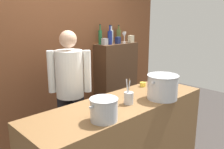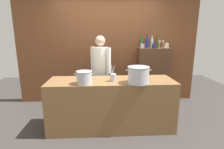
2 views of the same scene
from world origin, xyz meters
name	(u,v)px [view 2 (image 2 of 2)]	position (x,y,z in m)	size (l,w,h in m)	color
ground_plane	(111,126)	(0.00, 0.00, 0.00)	(8.00, 8.00, 0.00)	#383330
brick_back_panel	(108,42)	(0.00, 1.40, 1.50)	(4.40, 0.10, 3.00)	brown
prep_counter	(111,104)	(0.00, 0.00, 0.45)	(2.22, 0.70, 0.90)	brown
bar_cabinet	(152,76)	(1.09, 1.19, 0.68)	(0.76, 0.32, 1.36)	#472D1C
chef	(101,69)	(-0.19, 0.72, 0.96)	(0.45, 0.43, 1.66)	black
stockpot_large	(138,75)	(0.43, -0.23, 1.04)	(0.42, 0.36, 0.28)	#B7BABF
stockpot_small	(84,78)	(-0.45, -0.21, 1.01)	(0.32, 0.26, 0.21)	#B7BABF
utensil_crock	(113,77)	(0.03, -0.08, 0.97)	(0.10, 0.10, 0.28)	#B7BABF
butter_jar	(144,75)	(0.64, 0.23, 0.93)	(0.08, 0.08, 0.06)	yellow
wine_bottle_olive	(158,43)	(1.22, 1.26, 1.48)	(0.08, 0.08, 0.30)	#475123
wine_bottle_cobalt	(147,43)	(0.90, 1.15, 1.48)	(0.07, 0.07, 0.32)	navy
wine_bottle_clear	(152,43)	(1.06, 1.28, 1.48)	(0.06, 0.06, 0.30)	silver
wine_bottle_green	(141,43)	(0.80, 1.26, 1.48)	(0.06, 0.06, 0.32)	#1E592D
wine_glass_wide	(163,42)	(1.32, 1.22, 1.49)	(0.06, 0.06, 0.18)	silver
wine_glass_short	(160,43)	(1.19, 1.10, 1.49)	(0.08, 0.08, 0.18)	silver
spice_tin_cream	(167,46)	(1.36, 1.10, 1.42)	(0.08, 0.08, 0.12)	beige
spice_tin_navy	(154,46)	(1.07, 1.13, 1.42)	(0.07, 0.07, 0.11)	navy
spice_tin_silver	(142,46)	(0.80, 1.16, 1.41)	(0.08, 0.08, 0.10)	#B2B2B7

